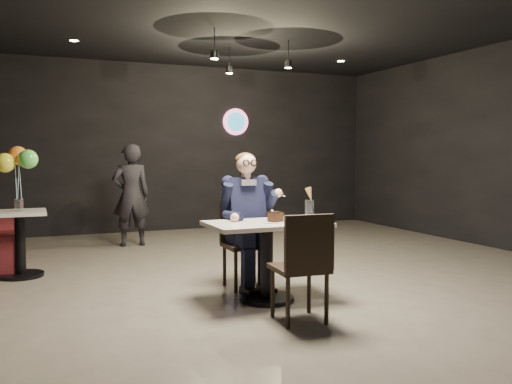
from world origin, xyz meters
name	(u,v)px	position (x,y,z in m)	size (l,w,h in m)	color
floor	(310,280)	(0.00, 0.00, 0.00)	(9.00, 9.00, 0.00)	slate
wall_sign	(236,122)	(0.80, 4.47, 2.00)	(0.50, 0.06, 0.50)	pink
pendant_lights	(244,48)	(0.00, 2.00, 2.88)	(1.40, 1.20, 0.36)	black
main_table	(267,261)	(-0.78, -0.58, 0.38)	(1.10, 0.70, 0.75)	white
chair_far	(245,244)	(-0.78, -0.03, 0.46)	(0.42, 0.46, 0.92)	black
chair_near	(299,266)	(-0.78, -1.25, 0.46)	(0.42, 0.46, 0.92)	black
seated_man	(245,219)	(-0.78, -0.03, 0.72)	(0.60, 0.80, 1.44)	black
dessert_plate	(273,222)	(-0.75, -0.67, 0.76)	(0.21, 0.21, 0.01)	white
cake_slice	(275,217)	(-0.73, -0.67, 0.80)	(0.12, 0.10, 0.08)	black
mint_leaf	(279,213)	(-0.71, -0.69, 0.84)	(0.06, 0.04, 0.01)	green
sundae_glass	(309,210)	(-0.34, -0.60, 0.85)	(0.09, 0.09, 0.20)	silver
wafer_cone	(310,195)	(-0.35, -0.62, 1.00)	(0.07, 0.07, 0.14)	tan
side_table	(20,246)	(-2.95, 1.40, 0.35)	(0.57, 0.57, 0.71)	white
balloon_vase	(19,205)	(-2.95, 1.40, 0.82)	(0.09, 0.09, 0.14)	silver
balloon_bunch	(18,169)	(-2.95, 1.40, 1.22)	(0.39, 0.39, 0.65)	yellow
passerby	(131,195)	(-1.43, 3.03, 0.77)	(0.56, 0.37, 1.54)	black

